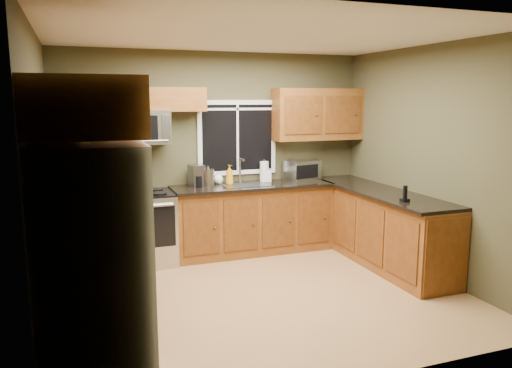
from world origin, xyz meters
TOP-DOWN VIEW (x-y plane):
  - floor at (0.00, 0.00)m, footprint 4.20×4.20m
  - ceiling at (0.00, 0.00)m, footprint 4.20×4.20m
  - back_wall at (0.00, 1.80)m, footprint 4.20×0.00m
  - front_wall at (0.00, -1.80)m, footprint 4.20×0.00m
  - left_wall at (-2.10, 0.00)m, footprint 0.00×3.60m
  - right_wall at (2.10, 0.00)m, footprint 0.00×3.60m
  - window at (0.30, 1.78)m, footprint 1.12×0.03m
  - base_cabinets_left at (-1.80, 0.48)m, footprint 0.60×2.65m
  - countertop_left at (-1.78, 0.48)m, footprint 0.65×2.65m
  - base_cabinets_back at (0.42, 1.50)m, footprint 2.17×0.60m
  - countertop_back at (0.42, 1.48)m, footprint 2.17×0.65m
  - base_cabinets_peninsula at (1.80, 0.54)m, footprint 0.60×2.52m
  - countertop_peninsula at (1.78, 0.55)m, footprint 0.65×2.50m
  - upper_cabinets_left at (-1.94, 0.48)m, footprint 0.33×2.65m
  - upper_cabinets_back_left at (-0.85, 1.64)m, footprint 1.30×0.33m
  - upper_cabinets_back_right at (1.45, 1.64)m, footprint 1.30×0.33m
  - upper_cabinet_over_fridge at (-1.74, -1.30)m, footprint 0.72×0.90m
  - refrigerator at (-1.74, -1.30)m, footprint 0.74×0.90m
  - range at (-1.05, 1.47)m, footprint 0.76×0.69m
  - microwave at (-1.05, 1.61)m, footprint 0.76×0.41m
  - sink at (0.30, 1.49)m, footprint 0.60×0.42m
  - toaster_oven at (1.21, 1.62)m, footprint 0.51×0.44m
  - coffee_maker at (-0.33, 1.58)m, footprint 0.20×0.25m
  - kettle at (-0.18, 1.55)m, footprint 0.17×0.17m
  - paper_towel_roll at (0.65, 1.66)m, footprint 0.15×0.15m
  - soap_bottle_a at (0.12, 1.58)m, footprint 0.13×0.13m
  - soap_bottle_b at (0.70, 1.64)m, footprint 0.12×0.12m
  - soap_bottle_c at (0.00, 1.70)m, footprint 0.14×0.14m
  - cordless_phone at (1.64, -0.18)m, footprint 0.08×0.08m

SIDE VIEW (x-z plane):
  - floor at x=0.00m, z-range 0.00..0.00m
  - base_cabinets_peninsula at x=1.80m, z-range 0.00..0.90m
  - base_cabinets_left at x=-1.80m, z-range 0.00..0.90m
  - base_cabinets_back at x=0.42m, z-range 0.00..0.90m
  - range at x=-1.05m, z-range 0.00..0.94m
  - refrigerator at x=-1.74m, z-range 0.00..1.80m
  - countertop_left at x=-1.78m, z-range 0.90..0.94m
  - countertop_back at x=0.42m, z-range 0.90..0.94m
  - countertop_peninsula at x=1.78m, z-range 0.90..0.94m
  - sink at x=0.30m, z-range 0.77..1.13m
  - cordless_phone at x=1.64m, z-range 0.90..1.09m
  - soap_bottle_c at x=0.00m, z-range 0.94..1.11m
  - soap_bottle_b at x=0.70m, z-range 0.94..1.14m
  - kettle at x=-0.18m, z-range 0.93..1.21m
  - coffee_maker at x=-0.33m, z-range 0.93..1.21m
  - soap_bottle_a at x=0.12m, z-range 0.94..1.21m
  - toaster_oven at x=1.21m, z-range 0.94..1.22m
  - paper_towel_roll at x=0.65m, z-range 0.93..1.23m
  - back_wall at x=0.00m, z-range -0.75..3.45m
  - front_wall at x=0.00m, z-range -0.75..3.45m
  - left_wall at x=-2.10m, z-range -0.45..3.15m
  - right_wall at x=2.10m, z-range -0.45..3.15m
  - window at x=0.30m, z-range 1.04..2.06m
  - microwave at x=-1.05m, z-range 1.52..1.94m
  - upper_cabinets_left at x=-1.94m, z-range 1.50..2.22m
  - upper_cabinets_back_right at x=1.45m, z-range 1.50..2.22m
  - upper_cabinet_over_fridge at x=-1.74m, z-range 1.84..2.22m
  - upper_cabinets_back_left at x=-0.85m, z-range 1.92..2.22m
  - ceiling at x=0.00m, z-range 2.70..2.70m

